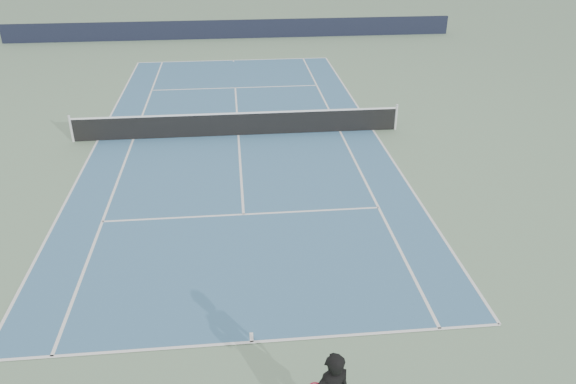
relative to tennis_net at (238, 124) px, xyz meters
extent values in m
plane|color=slate|center=(0.00, 0.00, -0.50)|extent=(80.00, 80.00, 0.00)
cube|color=teal|center=(0.00, 0.00, -0.50)|extent=(10.97, 23.77, 0.01)
cylinder|color=silver|center=(-6.40, 0.00, 0.03)|extent=(0.10, 0.10, 1.07)
cylinder|color=silver|center=(6.40, 0.00, 0.03)|extent=(0.10, 0.10, 1.07)
cube|color=black|center=(0.00, 0.00, -0.04)|extent=(12.80, 0.03, 0.90)
cube|color=white|center=(0.00, 0.00, 0.43)|extent=(12.80, 0.04, 0.06)
cube|color=black|center=(0.00, 17.88, 0.10)|extent=(30.00, 0.25, 1.20)
camera|label=1|loc=(-0.16, -20.99, 7.83)|focal=35.00mm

